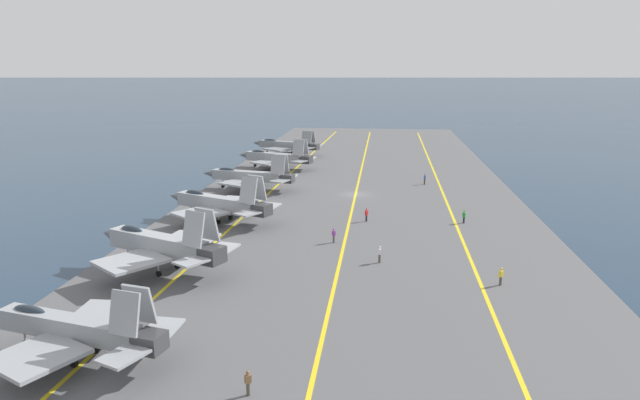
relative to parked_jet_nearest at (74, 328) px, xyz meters
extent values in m
plane|color=#23384C|center=(54.64, -16.82, -2.72)|extent=(2000.00, 2000.00, 0.00)
cube|color=#565659|center=(54.64, -16.82, -2.52)|extent=(196.44, 50.85, 0.40)
cube|color=yellow|center=(54.64, -30.80, -2.31)|extent=(176.79, 1.69, 0.01)
cube|color=yellow|center=(54.64, -16.82, -2.31)|extent=(176.79, 0.36, 0.01)
cube|color=yellow|center=(54.64, -2.83, -2.31)|extent=(176.68, 7.17, 0.01)
cube|color=#93999E|center=(0.10, 0.46, 0.01)|extent=(3.98, 11.31, 1.50)
cube|color=#38383A|center=(-1.39, -6.07, 0.01)|extent=(2.09, 2.17, 1.28)
ellipsoid|color=#232D38|center=(0.87, 3.79, 0.72)|extent=(1.42, 2.85, 0.83)
cube|color=#93999E|center=(-3.16, 0.82, -0.48)|extent=(6.69, 6.62, 0.28)
cube|color=#93999E|center=(3.20, -0.64, -0.48)|extent=(5.12, 4.96, 0.28)
cube|color=#93999E|center=(-1.89, -4.71, 2.21)|extent=(1.35, 2.28, 2.85)
cube|color=#93999E|center=(-0.35, -5.06, 2.21)|extent=(1.35, 2.28, 2.85)
cube|color=#93999E|center=(-3.39, -5.14, 0.01)|extent=(3.41, 3.05, 0.20)
cube|color=#93999E|center=(0.81, -6.10, 0.01)|extent=(2.90, 2.27, 0.20)
cylinder|color=#B2B2B7|center=(1.04, 4.54, -1.53)|extent=(0.16, 0.16, 1.58)
cylinder|color=black|center=(1.04, 4.54, -2.02)|extent=(0.35, 0.63, 0.60)
cylinder|color=#B2B2B7|center=(-1.17, -0.42, -1.53)|extent=(0.16, 0.16, 1.58)
cylinder|color=black|center=(-1.17, -0.42, -2.02)|extent=(0.35, 0.63, 0.60)
cylinder|color=#B2B2B7|center=(0.87, -0.89, -1.53)|extent=(0.16, 0.16, 1.58)
cylinder|color=black|center=(0.87, -0.89, -2.02)|extent=(0.35, 0.63, 0.60)
cube|color=#9EA3A8|center=(17.69, 1.05, 0.50)|extent=(6.33, 11.51, 1.84)
cone|color=#5B5E60|center=(20.38, 7.31, 0.50)|extent=(2.49, 2.73, 1.75)
cube|color=#38383A|center=(14.94, -5.36, 0.50)|extent=(2.70, 2.59, 1.57)
ellipsoid|color=#232D38|center=(19.10, 4.32, 1.37)|extent=(2.06, 3.02, 1.01)
cube|color=#9EA3A8|center=(14.04, 2.19, -0.10)|extent=(7.67, 7.53, 0.28)
cube|color=#9EA3A8|center=(21.03, -0.82, -0.10)|extent=(6.51, 5.94, 0.28)
cube|color=#9EA3A8|center=(14.55, -3.82, 3.08)|extent=(1.80, 2.43, 3.28)
cube|color=#9EA3A8|center=(16.33, -4.58, 3.08)|extent=(1.80, 2.43, 3.28)
cube|color=#9EA3A8|center=(12.99, -4.01, 0.50)|extent=(3.56, 3.39, 0.20)
cube|color=#9EA3A8|center=(17.26, -5.84, 0.50)|extent=(3.23, 2.80, 0.20)
cylinder|color=#B2B2B7|center=(19.41, 5.05, -1.37)|extent=(0.16, 0.16, 1.89)
cylinder|color=black|center=(19.41, 5.05, -2.02)|extent=(0.44, 0.64, 0.60)
cylinder|color=#B2B2B7|center=(16.03, 0.46, -1.37)|extent=(0.16, 0.16, 1.89)
cylinder|color=black|center=(16.03, 0.46, -2.02)|extent=(0.44, 0.64, 0.60)
cylinder|color=#B2B2B7|center=(18.41, -0.56, -1.37)|extent=(0.16, 0.16, 1.89)
cylinder|color=black|center=(18.41, -0.56, -2.02)|extent=(0.44, 0.64, 0.60)
cube|color=#9EA3A8|center=(36.81, 0.68, 0.12)|extent=(6.65, 12.05, 1.73)
cone|color=#5B5E60|center=(39.75, 7.27, 0.12)|extent=(2.46, 2.82, 1.65)
cube|color=#38383A|center=(33.80, -6.06, 0.12)|extent=(2.64, 2.65, 1.47)
ellipsoid|color=#232D38|center=(38.35, 4.13, 0.95)|extent=(2.10, 3.15, 0.95)
cube|color=#9EA3A8|center=(33.30, 1.79, -0.44)|extent=(7.70, 7.66, 0.28)
cube|color=#9EA3A8|center=(39.97, -1.19, -0.44)|extent=(6.43, 6.26, 0.28)
cube|color=#9EA3A8|center=(33.51, -4.46, 2.66)|extent=(1.87, 2.55, 3.30)
cube|color=#9EA3A8|center=(35.18, -5.20, 2.66)|extent=(1.87, 2.55, 3.30)
cube|color=#9EA3A8|center=(31.93, -4.68, 0.12)|extent=(3.64, 3.51, 0.20)
cube|color=#9EA3A8|center=(36.07, -6.52, 0.12)|extent=(3.29, 2.96, 0.20)
cylinder|color=#B2B2B7|center=(38.69, 4.90, -1.53)|extent=(0.16, 0.16, 1.57)
cylinder|color=black|center=(38.69, 4.90, -2.02)|extent=(0.45, 0.64, 0.60)
cylinder|color=#B2B2B7|center=(35.19, 0.03, -1.53)|extent=(0.16, 0.16, 1.57)
cylinder|color=black|center=(35.19, 0.03, -2.02)|extent=(0.45, 0.64, 0.60)
cylinder|color=#B2B2B7|center=(37.40, -0.96, -1.53)|extent=(0.16, 0.16, 1.57)
cylinder|color=black|center=(37.40, -0.96, -2.02)|extent=(0.45, 0.64, 0.60)
cube|color=#93999E|center=(56.32, 1.27, 0.01)|extent=(4.02, 12.20, 1.57)
cone|color=#5B5E60|center=(57.77, 8.17, 0.01)|extent=(1.93, 2.55, 1.49)
cube|color=#38383A|center=(54.84, -5.80, 0.01)|extent=(2.17, 2.29, 1.33)
ellipsoid|color=#232D38|center=(57.08, 4.88, 0.76)|extent=(1.45, 3.06, 0.86)
cube|color=#93999E|center=(53.02, 1.54, -0.50)|extent=(6.79, 6.90, 0.28)
cube|color=#93999E|center=(59.46, 0.19, -0.50)|extent=(5.20, 5.43, 0.28)
cube|color=#93999E|center=(54.31, -4.34, 2.30)|extent=(1.37, 2.44, 2.97)
cube|color=#93999E|center=(55.92, -4.68, 2.30)|extent=(1.37, 2.44, 2.97)
cube|color=#93999E|center=(52.81, -4.87, 0.01)|extent=(3.45, 3.17, 0.20)
cube|color=#93999E|center=(57.08, -5.76, 0.01)|extent=(2.87, 2.38, 0.20)
cylinder|color=#B2B2B7|center=(57.25, 5.68, -1.54)|extent=(0.16, 0.16, 1.55)
cylinder|color=black|center=(57.25, 5.68, -2.02)|extent=(0.34, 0.63, 0.60)
cylinder|color=#B2B2B7|center=(55.00, 0.29, -1.54)|extent=(0.16, 0.16, 1.55)
cylinder|color=black|center=(55.00, 0.29, -2.02)|extent=(0.34, 0.63, 0.60)
cylinder|color=#B2B2B7|center=(57.14, -0.16, -1.54)|extent=(0.16, 0.16, 1.55)
cylinder|color=black|center=(57.14, -0.16, -2.02)|extent=(0.34, 0.63, 0.60)
cube|color=#93999E|center=(76.63, 0.59, -0.06)|extent=(5.45, 12.03, 1.69)
cone|color=#5B5E60|center=(78.86, 7.26, -0.06)|extent=(2.25, 2.68, 1.61)
cube|color=#38383A|center=(74.34, -6.25, -0.06)|extent=(2.47, 2.48, 1.44)
ellipsoid|color=#232D38|center=(77.80, 4.08, 0.74)|extent=(1.82, 3.09, 0.93)
cube|color=#93999E|center=(73.47, 1.21, -0.61)|extent=(6.78, 6.95, 0.28)
cube|color=#93999E|center=(79.53, -0.82, -0.61)|extent=(5.10, 5.59, 0.28)
cube|color=#93999E|center=(73.91, -4.72, 2.30)|extent=(1.61, 2.47, 2.99)
cube|color=#93999E|center=(75.60, -5.29, 2.30)|extent=(1.61, 2.47, 2.99)
cube|color=#93999E|center=(72.37, -5.07, -0.06)|extent=(3.55, 3.35, 0.20)
cube|color=#93999E|center=(76.63, -6.49, -0.06)|extent=(3.11, 2.68, 0.20)
cylinder|color=#B2B2B7|center=(78.06, 4.86, -1.61)|extent=(0.16, 0.16, 1.41)
cylinder|color=black|center=(78.06, 4.86, -2.02)|extent=(0.40, 0.64, 0.60)
cylinder|color=#B2B2B7|center=(75.12, -0.20, -1.61)|extent=(0.16, 0.16, 1.41)
cylinder|color=black|center=(75.12, -0.20, -2.02)|extent=(0.40, 0.64, 0.60)
cylinder|color=#B2B2B7|center=(77.36, -0.95, -1.61)|extent=(0.16, 0.16, 1.41)
cylinder|color=black|center=(77.36, -0.95, -2.02)|extent=(0.40, 0.64, 0.60)
cube|color=gray|center=(94.55, 1.61, -0.01)|extent=(5.74, 12.51, 1.57)
cone|color=#5B5E60|center=(97.03, 8.57, -0.01)|extent=(2.21, 2.77, 1.49)
cube|color=#38383A|center=(92.02, -5.52, -0.01)|extent=(2.39, 2.55, 1.33)
ellipsoid|color=#232D38|center=(95.85, 5.25, 0.74)|extent=(1.85, 3.20, 0.86)
cube|color=gray|center=(91.28, 2.31, -0.52)|extent=(7.26, 7.39, 0.28)
cube|color=gray|center=(97.53, 0.09, -0.52)|extent=(5.58, 5.97, 0.28)
cube|color=gray|center=(91.71, -3.95, 2.12)|extent=(1.60, 2.55, 2.65)
cube|color=gray|center=(93.25, -4.50, 2.12)|extent=(1.60, 2.55, 2.65)
cube|color=gray|center=(90.14, -4.31, -0.01)|extent=(3.62, 3.48, 0.20)
cube|color=gray|center=(94.25, -5.77, -0.01)|extent=(3.16, 2.84, 0.20)
cylinder|color=#B2B2B7|center=(96.14, 6.06, -1.55)|extent=(0.16, 0.16, 1.53)
cylinder|color=black|center=(96.14, 6.06, -2.02)|extent=(0.41, 0.64, 0.60)
cylinder|color=#B2B2B7|center=(93.09, 0.76, -1.55)|extent=(0.16, 0.16, 1.53)
cylinder|color=black|center=(93.09, 0.76, -2.02)|extent=(0.41, 0.64, 0.60)
cylinder|color=#B2B2B7|center=(95.15, 0.02, -1.55)|extent=(0.16, 0.16, 1.53)
cylinder|color=black|center=(95.15, 0.02, -2.02)|extent=(0.41, 0.64, 0.60)
cylinder|color=#4C473D|center=(22.50, -20.95, -1.85)|extent=(0.24, 0.24, 0.93)
cube|color=white|center=(22.50, -20.95, -1.11)|extent=(0.38, 0.26, 0.57)
sphere|color=tan|center=(22.50, -20.95, -0.69)|extent=(0.22, 0.22, 0.22)
sphere|color=white|center=(22.50, -20.95, -0.63)|extent=(0.24, 0.24, 0.24)
cylinder|color=#4C473D|center=(17.47, -32.30, -1.90)|extent=(0.24, 0.24, 0.84)
cube|color=yellow|center=(17.47, -32.30, -1.19)|extent=(0.45, 0.45, 0.57)
sphere|color=tan|center=(17.47, -32.30, -0.78)|extent=(0.22, 0.22, 0.22)
sphere|color=yellow|center=(17.47, -32.30, -0.72)|extent=(0.24, 0.24, 0.24)
cylinder|color=#383328|center=(63.89, -28.31, -1.86)|extent=(0.24, 0.24, 0.92)
cube|color=#284CB2|center=(63.89, -28.31, -1.10)|extent=(0.40, 0.28, 0.59)
sphere|color=#9E7051|center=(63.89, -28.31, -0.68)|extent=(0.22, 0.22, 0.22)
sphere|color=#284CB2|center=(63.89, -28.31, -0.62)|extent=(0.24, 0.24, 0.24)
cylinder|color=#232328|center=(39.22, -31.77, -1.91)|extent=(0.24, 0.24, 0.81)
cube|color=green|center=(39.22, -31.77, -1.20)|extent=(0.39, 0.45, 0.62)
sphere|color=beige|center=(39.22, -31.77, -0.76)|extent=(0.22, 0.22, 0.22)
sphere|color=green|center=(39.22, -31.77, -0.70)|extent=(0.24, 0.24, 0.24)
cylinder|color=#4C473D|center=(28.85, -15.58, -1.89)|extent=(0.24, 0.24, 0.86)
cube|color=purple|center=(28.85, -15.58, -1.18)|extent=(0.46, 0.44, 0.56)
sphere|color=beige|center=(28.85, -15.58, -0.77)|extent=(0.22, 0.22, 0.22)
sphere|color=purple|center=(28.85, -15.58, -0.71)|extent=(0.24, 0.24, 0.24)
cylinder|color=#232328|center=(38.61, -19.06, -1.89)|extent=(0.24, 0.24, 0.85)
cube|color=red|center=(38.61, -19.06, -1.16)|extent=(0.46, 0.43, 0.61)
sphere|color=tan|center=(38.61, -19.06, -0.73)|extent=(0.22, 0.22, 0.22)
sphere|color=red|center=(38.61, -19.06, -0.67)|extent=(0.24, 0.24, 0.24)
cylinder|color=#4C473D|center=(-3.17, -13.04, -1.89)|extent=(0.24, 0.24, 0.86)
cube|color=brown|center=(-3.17, -13.04, -1.19)|extent=(0.44, 0.46, 0.53)
sphere|color=#9E7051|center=(-3.17, -13.04, -0.80)|extent=(0.22, 0.22, 0.22)
sphere|color=brown|center=(-3.17, -13.04, -0.74)|extent=(0.24, 0.24, 0.24)
camera|label=1|loc=(-34.35, -21.04, 17.78)|focal=32.00mm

